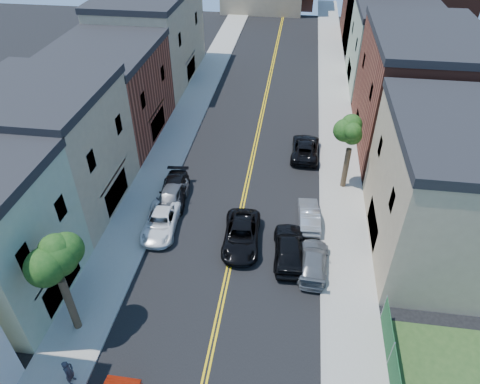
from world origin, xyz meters
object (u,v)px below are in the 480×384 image
at_px(grey_car_left, 171,197).
at_px(silver_car_right, 309,215).
at_px(dark_car_right_far, 305,148).
at_px(pedestrian_left, 69,372).
at_px(grey_car_right, 313,261).
at_px(black_suv_lane, 241,235).
at_px(black_car_right, 289,248).
at_px(white_pickup, 161,222).
at_px(black_car_left, 174,191).

xyz_separation_m(grey_car_left, silver_car_right, (10.65, -0.51, -0.11)).
relative_size(dark_car_right_far, pedestrian_left, 3.00).
distance_m(grey_car_right, black_suv_lane, 5.28).
distance_m(silver_car_right, black_suv_lane, 5.47).
xyz_separation_m(black_car_right, dark_car_right_far, (0.82, 13.16, -0.13)).
distance_m(white_pickup, pedestrian_left, 12.17).
xyz_separation_m(grey_car_right, black_car_right, (-1.65, 0.81, 0.19)).
height_order(black_car_right, black_suv_lane, black_car_right).
bearing_deg(black_car_left, pedestrian_left, -99.59).
bearing_deg(grey_car_left, white_pickup, -86.54).
xyz_separation_m(white_pickup, grey_car_left, (0.00, 2.77, 0.11)).
bearing_deg(pedestrian_left, black_suv_lane, -33.25).
bearing_deg(grey_car_left, pedestrian_left, -91.15).
bearing_deg(black_suv_lane, grey_car_right, -22.05).
relative_size(grey_car_left, grey_car_right, 1.02).
xyz_separation_m(silver_car_right, black_suv_lane, (-4.65, -2.89, 0.06)).
xyz_separation_m(dark_car_right_far, black_suv_lane, (-4.17, -12.27, 0.02)).
bearing_deg(grey_car_left, grey_car_right, -21.41).
height_order(grey_car_right, black_suv_lane, black_suv_lane).
xyz_separation_m(grey_car_right, pedestrian_left, (-12.20, -9.78, 0.36)).
distance_m(white_pickup, black_car_left, 3.64).
bearing_deg(black_car_left, grey_car_right, -33.72).
relative_size(grey_car_left, black_car_right, 0.93).
xyz_separation_m(black_car_left, dark_car_right_far, (10.17, 8.00, -0.01)).
xyz_separation_m(silver_car_right, pedestrian_left, (-11.85, -14.37, 0.34)).
relative_size(white_pickup, black_car_right, 0.98).
relative_size(white_pickup, grey_car_right, 1.08).
height_order(silver_car_right, pedestrian_left, pedestrian_left).
xyz_separation_m(black_car_right, silver_car_right, (1.30, 3.78, -0.17)).
height_order(black_car_left, black_car_right, black_car_right).
distance_m(white_pickup, dark_car_right_far, 15.46).
height_order(black_car_left, pedestrian_left, pedestrian_left).
height_order(white_pickup, black_suv_lane, black_suv_lane).
bearing_deg(black_suv_lane, black_car_right, -18.14).
relative_size(grey_car_left, black_car_left, 0.92).
bearing_deg(black_car_left, white_pickup, -95.23).
bearing_deg(white_pickup, grey_car_left, 86.09).
bearing_deg(black_suv_lane, grey_car_left, 147.22).
bearing_deg(black_car_left, grey_car_left, -95.23).
xyz_separation_m(black_car_right, black_suv_lane, (-3.35, 0.89, -0.11)).
bearing_deg(black_suv_lane, silver_car_right, 28.59).
height_order(white_pickup, black_car_right, black_car_right).
bearing_deg(pedestrian_left, white_pickup, -6.81).
relative_size(white_pickup, silver_car_right, 1.19).
distance_m(black_car_right, pedestrian_left, 14.95).
height_order(black_car_left, black_suv_lane, black_suv_lane).
bearing_deg(silver_car_right, black_car_left, -11.58).
distance_m(grey_car_right, pedestrian_left, 15.64).
distance_m(silver_car_right, pedestrian_left, 18.62).
bearing_deg(black_suv_lane, white_pickup, 170.78).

